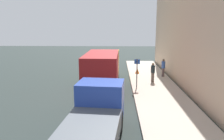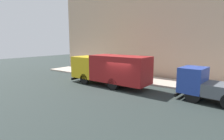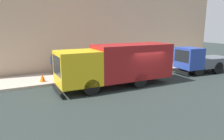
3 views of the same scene
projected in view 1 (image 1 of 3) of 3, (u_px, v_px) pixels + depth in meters
name	position (u px, v px, depth m)	size (l,w,h in m)	color
ground	(93.00, 94.00, 16.55)	(80.00, 80.00, 0.00)	#272F2D
sidewalk	(158.00, 93.00, 16.40)	(3.78, 30.00, 0.18)	#B4A596
building_facade	(197.00, 6.00, 15.10)	(0.50, 30.00, 12.79)	tan
large_utility_truck	(103.00, 67.00, 18.09)	(2.58, 8.49, 3.00)	gold
small_flatbed_truck	(96.00, 117.00, 9.47)	(2.63, 5.50, 2.41)	#2540A0
pedestrian_walking	(153.00, 72.00, 19.25)	(0.44, 0.44, 1.70)	brown
pedestrian_standing	(163.00, 67.00, 21.29)	(0.35, 0.35, 1.72)	#5C4A4A
traffic_cone_orange	(137.00, 71.00, 22.79)	(0.42, 0.42, 0.60)	orange
street_sign_post	(137.00, 70.00, 17.43)	(0.44, 0.08, 2.34)	#4C5156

